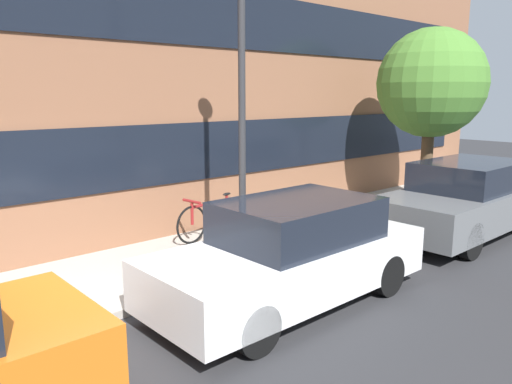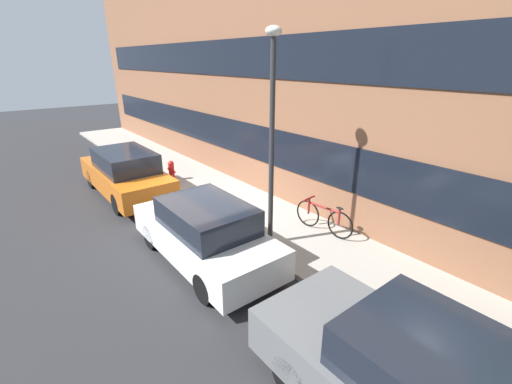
{
  "view_description": "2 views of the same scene",
  "coord_description": "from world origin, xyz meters",
  "px_view_note": "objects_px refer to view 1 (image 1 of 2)",
  "views": [
    {
      "loc": [
        -2.2,
        -5.4,
        2.74
      ],
      "look_at": [
        2.94,
        0.3,
        1.23
      ],
      "focal_mm": 35.0,
      "sensor_mm": 36.0,
      "label": 1
    },
    {
      "loc": [
        8.09,
        -4.19,
        4.12
      ],
      "look_at": [
        2.7,
        0.06,
        1.45
      ],
      "focal_mm": 24.0,
      "sensor_mm": 36.0,
      "label": 2
    }
  ],
  "objects_px": {
    "parked_car_white": "(291,254)",
    "parked_car_grey": "(466,199)",
    "bicycle": "(211,217)",
    "lamp_post": "(242,80)",
    "street_tree": "(432,84)"
  },
  "relations": [
    {
      "from": "street_tree",
      "to": "lamp_post",
      "type": "relative_size",
      "value": 0.89
    },
    {
      "from": "parked_car_white",
      "to": "parked_car_grey",
      "type": "bearing_deg",
      "value": -180.0
    },
    {
      "from": "bicycle",
      "to": "street_tree",
      "type": "xyz_separation_m",
      "value": [
        5.22,
        -1.34,
        2.46
      ]
    },
    {
      "from": "parked_car_white",
      "to": "street_tree",
      "type": "xyz_separation_m",
      "value": [
        6.03,
        1.51,
        2.28
      ]
    },
    {
      "from": "parked_car_grey",
      "to": "street_tree",
      "type": "relative_size",
      "value": 1.07
    },
    {
      "from": "parked_car_grey",
      "to": "street_tree",
      "type": "height_order",
      "value": "street_tree"
    },
    {
      "from": "parked_car_grey",
      "to": "lamp_post",
      "type": "height_order",
      "value": "lamp_post"
    },
    {
      "from": "street_tree",
      "to": "parked_car_white",
      "type": "bearing_deg",
      "value": -165.95
    },
    {
      "from": "bicycle",
      "to": "parked_car_white",
      "type": "bearing_deg",
      "value": 67.21
    },
    {
      "from": "lamp_post",
      "to": "bicycle",
      "type": "bearing_deg",
      "value": 74.0
    },
    {
      "from": "parked_car_white",
      "to": "street_tree",
      "type": "relative_size",
      "value": 0.96
    },
    {
      "from": "parked_car_white",
      "to": "parked_car_grey",
      "type": "relative_size",
      "value": 0.9
    },
    {
      "from": "parked_car_grey",
      "to": "bicycle",
      "type": "distance_m",
      "value": 5.0
    },
    {
      "from": "parked_car_white",
      "to": "parked_car_grey",
      "type": "xyz_separation_m",
      "value": [
        4.91,
        -0.0,
        0.04
      ]
    },
    {
      "from": "parked_car_grey",
      "to": "bicycle",
      "type": "height_order",
      "value": "parked_car_grey"
    }
  ]
}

